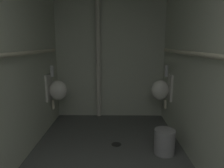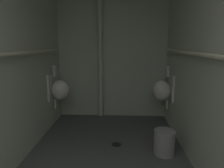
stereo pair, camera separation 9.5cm
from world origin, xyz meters
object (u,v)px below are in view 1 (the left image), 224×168
object	(u,v)px
urinal_right_mid	(161,89)
urinal_left_mid	(57,90)
standpipe_back_wall	(98,50)
floor_drain	(116,144)
waste_bin	(165,142)

from	to	relation	value
urinal_right_mid	urinal_left_mid	bearing A→B (deg)	-178.74
standpipe_back_wall	floor_drain	distance (m)	1.77
urinal_left_mid	waste_bin	bearing A→B (deg)	-28.27
urinal_right_mid	standpipe_back_wall	distance (m)	1.36
urinal_left_mid	floor_drain	size ratio (longest dim) A/B	5.39
urinal_left_mid	urinal_right_mid	distance (m)	1.77
urinal_left_mid	waste_bin	size ratio (longest dim) A/B	2.32
urinal_left_mid	urinal_right_mid	size ratio (longest dim) A/B	1.00
standpipe_back_wall	waste_bin	xyz separation A→B (m)	(0.96, -1.38, -1.15)
urinal_left_mid	urinal_right_mid	world-z (taller)	same
standpipe_back_wall	waste_bin	world-z (taller)	standpipe_back_wall
urinal_right_mid	waste_bin	size ratio (longest dim) A/B	2.32
standpipe_back_wall	floor_drain	bearing A→B (deg)	-73.75
urinal_right_mid	standpipe_back_wall	bearing A→B (deg)	157.27
urinal_right_mid	waste_bin	xyz separation A→B (m)	(-0.14, -0.91, -0.50)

